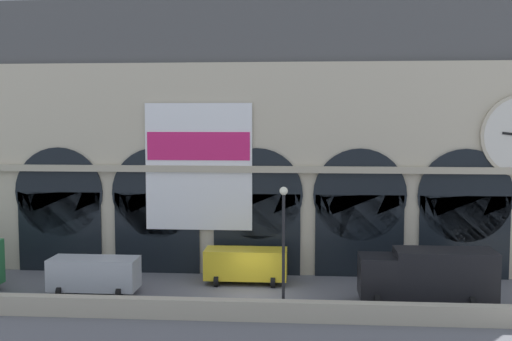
{
  "coord_description": "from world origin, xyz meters",
  "views": [
    {
      "loc": [
        2.99,
        -34.88,
        10.4
      ],
      "look_at": [
        -0.06,
        5.0,
        7.02
      ],
      "focal_mm": 42.44,
      "sensor_mm": 36.0,
      "label": 1
    }
  ],
  "objects_px": {
    "van_midwest": "(94,274)",
    "van_center": "(246,264)",
    "street_lamp_quayside": "(284,234)",
    "box_truck_mideast": "(428,274)"
  },
  "relations": [
    {
      "from": "van_center",
      "to": "box_truck_mideast",
      "type": "bearing_deg",
      "value": -18.53
    },
    {
      "from": "box_truck_mideast",
      "to": "street_lamp_quayside",
      "type": "height_order",
      "value": "street_lamp_quayside"
    },
    {
      "from": "van_midwest",
      "to": "van_center",
      "type": "height_order",
      "value": "same"
    },
    {
      "from": "van_midwest",
      "to": "box_truck_mideast",
      "type": "relative_size",
      "value": 0.69
    },
    {
      "from": "van_center",
      "to": "street_lamp_quayside",
      "type": "distance_m",
      "value": 7.47
    },
    {
      "from": "van_midwest",
      "to": "box_truck_mideast",
      "type": "xyz_separation_m",
      "value": [
        19.42,
        -0.43,
        0.45
      ]
    },
    {
      "from": "van_midwest",
      "to": "street_lamp_quayside",
      "type": "relative_size",
      "value": 0.75
    },
    {
      "from": "van_center",
      "to": "street_lamp_quayside",
      "type": "height_order",
      "value": "street_lamp_quayside"
    },
    {
      "from": "van_midwest",
      "to": "van_center",
      "type": "bearing_deg",
      "value": 19.67
    },
    {
      "from": "box_truck_mideast",
      "to": "van_midwest",
      "type": "bearing_deg",
      "value": 178.73
    }
  ]
}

